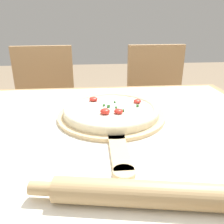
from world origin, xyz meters
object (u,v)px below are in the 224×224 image
object	(u,v)px
rolling_pin	(163,195)
chair_left	(45,107)
pizza_peel	(112,117)
pizza	(111,110)
chair_right	(157,103)

from	to	relation	value
rolling_pin	chair_left	xyz separation A→B (m)	(-0.42, 1.16, -0.26)
pizza_peel	pizza	distance (m)	0.03
chair_left	chair_right	distance (m)	0.74
rolling_pin	chair_right	world-z (taller)	chair_right
rolling_pin	chair_right	bearing A→B (deg)	74.52
pizza	rolling_pin	distance (m)	0.41
pizza	rolling_pin	size ratio (longest dim) A/B	0.66
chair_left	rolling_pin	bearing A→B (deg)	-72.94
pizza_peel	chair_left	distance (m)	0.88
pizza_peel	chair_right	world-z (taller)	chair_right
pizza_peel	chair_right	size ratio (longest dim) A/B	0.58
rolling_pin	chair_left	world-z (taller)	chair_left
pizza_peel	chair_right	xyz separation A→B (m)	(0.38, 0.77, -0.24)
pizza	chair_left	world-z (taller)	chair_left
rolling_pin	pizza_peel	bearing A→B (deg)	98.09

